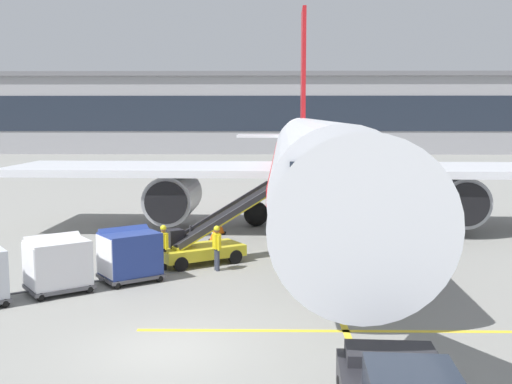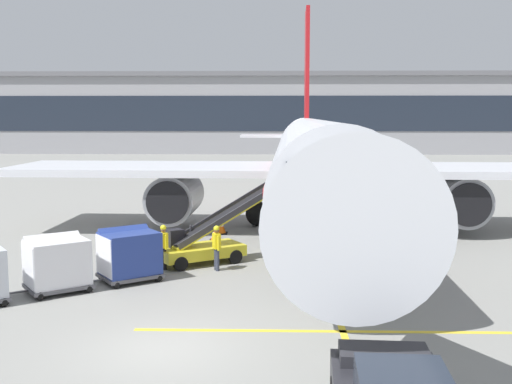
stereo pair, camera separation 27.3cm
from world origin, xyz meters
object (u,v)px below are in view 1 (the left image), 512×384
at_px(ground_crew_by_carts, 164,244).
at_px(ground_crew_marshaller, 136,252).
at_px(safety_cone_engine_keepout, 214,234).
at_px(baggage_cart_second, 57,263).
at_px(parked_airplane, 313,160).
at_px(baggage_cart_lead, 129,254).
at_px(ground_crew_by_loader, 217,245).
at_px(belt_loader, 206,241).
at_px(safety_cone_wingtip, 219,227).

height_order(ground_crew_by_carts, ground_crew_marshaller, same).
bearing_deg(safety_cone_engine_keepout, baggage_cart_second, -117.96).
relative_size(parked_airplane, baggage_cart_lead, 15.57).
bearing_deg(ground_crew_by_loader, parked_airplane, 63.71).
bearing_deg(parked_airplane, baggage_cart_second, -128.84).
relative_size(belt_loader, ground_crew_by_carts, 2.94).
height_order(parked_airplane, safety_cone_engine_keepout, parked_airplane).
height_order(baggage_cart_lead, baggage_cart_second, same).
distance_m(parked_airplane, safety_cone_wingtip, 5.93).
bearing_deg(safety_cone_engine_keepout, ground_crew_by_loader, -84.30).
height_order(baggage_cart_second, ground_crew_by_loader, baggage_cart_second).
xyz_separation_m(ground_crew_marshaller, safety_cone_wingtip, (2.38, 8.69, -0.64)).
relative_size(ground_crew_by_carts, safety_cone_engine_keepout, 2.72).
bearing_deg(belt_loader, baggage_cart_second, -137.01).
height_order(belt_loader, ground_crew_by_loader, belt_loader).
bearing_deg(ground_crew_by_loader, baggage_cart_lead, -152.60).
distance_m(baggage_cart_second, ground_crew_by_loader, 5.94).
distance_m(parked_airplane, baggage_cart_second, 15.28).
height_order(belt_loader, ground_crew_marshaller, belt_loader).
bearing_deg(baggage_cart_lead, baggage_cart_second, -145.79).
height_order(baggage_cart_lead, safety_cone_engine_keepout, baggage_cart_lead).
bearing_deg(baggage_cart_second, belt_loader, 42.99).
height_order(parked_airplane, baggage_cart_lead, parked_airplane).
height_order(ground_crew_by_carts, safety_cone_wingtip, ground_crew_by_carts).
height_order(baggage_cart_second, ground_crew_marshaller, baggage_cart_second).
bearing_deg(belt_loader, parked_airplane, 56.90).
bearing_deg(baggage_cart_second, safety_cone_wingtip, 65.83).
distance_m(parked_airplane, baggage_cart_lead, 12.91).
height_order(baggage_cart_lead, ground_crew_by_carts, baggage_cart_lead).
bearing_deg(belt_loader, safety_cone_engine_keepout, 90.13).
bearing_deg(baggage_cart_second, ground_crew_by_loader, 30.32).
relative_size(parked_airplane, belt_loader, 8.13).
relative_size(ground_crew_marshaller, safety_cone_wingtip, 2.39).
xyz_separation_m(ground_crew_by_loader, safety_cone_wingtip, (-0.45, 7.42, -0.64)).
bearing_deg(ground_crew_marshaller, safety_cone_engine_keepout, 71.68).
distance_m(baggage_cart_lead, baggage_cart_second, 2.55).
bearing_deg(safety_cone_engine_keepout, belt_loader, -89.87).
height_order(parked_airplane, ground_crew_marshaller, parked_airplane).
relative_size(baggage_cart_second, ground_crew_by_carts, 1.53).
xyz_separation_m(baggage_cart_second, safety_cone_engine_keepout, (4.57, 8.61, -0.69)).
relative_size(baggage_cart_second, ground_crew_by_loader, 1.53).
relative_size(belt_loader, ground_crew_by_loader, 2.94).
distance_m(parked_airplane, belt_loader, 9.32).
relative_size(ground_crew_by_loader, safety_cone_wingtip, 2.39).
bearing_deg(safety_cone_engine_keepout, safety_cone_wingtip, 86.58).
distance_m(parked_airplane, safety_cone_engine_keepout, 6.67).
bearing_deg(ground_crew_by_carts, safety_cone_wingtip, 77.62).
xyz_separation_m(ground_crew_by_carts, ground_crew_marshaller, (-0.78, -1.37, 0.00)).
height_order(ground_crew_marshaller, safety_cone_wingtip, ground_crew_marshaller).
relative_size(ground_crew_marshaller, safety_cone_engine_keepout, 2.72).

